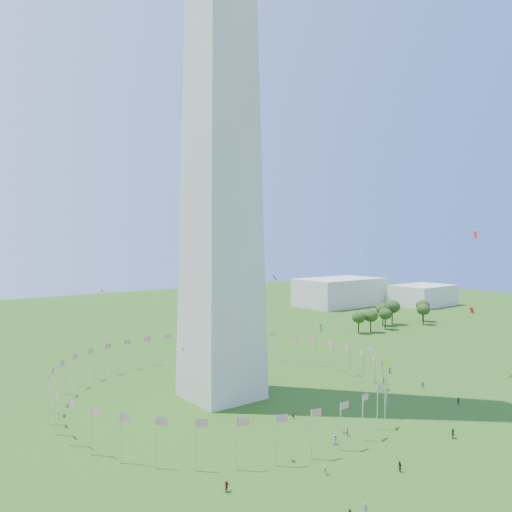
% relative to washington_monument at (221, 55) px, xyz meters
% --- Properties ---
extents(ground, '(600.00, 600.00, 0.00)m').
position_rel_washington_monument_xyz_m(ground, '(0.00, -50.00, -84.50)').
color(ground, '#244D12').
rests_on(ground, ground).
extents(washington_monument, '(16.80, 16.80, 169.00)m').
position_rel_washington_monument_xyz_m(washington_monument, '(0.00, 0.00, 0.00)').
color(washington_monument, beige).
rests_on(washington_monument, ground).
extents(flag_ring, '(80.24, 80.24, 9.00)m').
position_rel_washington_monument_xyz_m(flag_ring, '(-0.00, 0.00, -80.00)').
color(flag_ring, silver).
rests_on(flag_ring, ground).
extents(gov_building_east_a, '(50.00, 30.00, 16.00)m').
position_rel_washington_monument_xyz_m(gov_building_east_a, '(150.00, 100.00, -76.50)').
color(gov_building_east_a, beige).
rests_on(gov_building_east_a, ground).
extents(gov_building_east_b, '(35.00, 25.00, 12.00)m').
position_rel_washington_monument_xyz_m(gov_building_east_b, '(190.00, 70.00, -78.50)').
color(gov_building_east_b, beige).
rests_on(gov_building_east_b, ground).
extents(crowd, '(95.77, 73.19, 1.92)m').
position_rel_washington_monument_xyz_m(crowd, '(8.02, -46.92, -83.64)').
color(crowd, '#20254B').
rests_on(crowd, ground).
extents(kites_aloft, '(104.41, 65.15, 35.36)m').
position_rel_washington_monument_xyz_m(kites_aloft, '(12.44, -21.27, -65.66)').
color(kites_aloft, white).
rests_on(kites_aloft, ground).
extents(tree_line_east, '(53.32, 15.74, 11.14)m').
position_rel_washington_monument_xyz_m(tree_line_east, '(115.94, 35.72, -79.52)').
color(tree_line_east, '#31501A').
rests_on(tree_line_east, ground).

